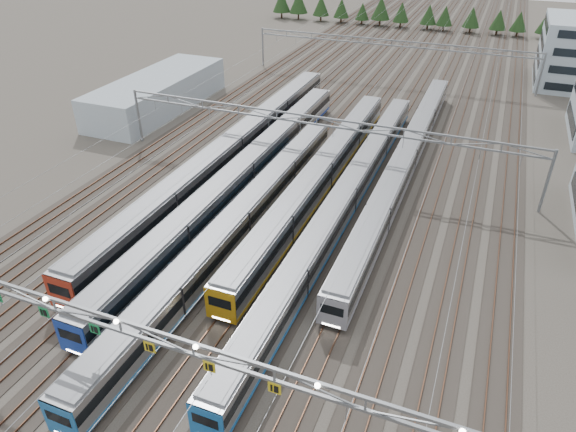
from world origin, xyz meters
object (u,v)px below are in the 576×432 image
at_px(train_a, 232,150).
at_px(train_e, 345,199).
at_px(train_d, 321,174).
at_px(gantry_near, 119,329).
at_px(west_shed, 158,93).
at_px(train_f, 405,160).
at_px(gantry_far, 391,48).
at_px(train_c, 238,224).
at_px(gantry_mid, 317,127).
at_px(train_b, 243,174).

relative_size(train_a, train_e, 1.01).
xyz_separation_m(train_d, gantry_near, (-2.30, -35.56, 4.91)).
height_order(train_a, west_shed, west_shed).
distance_m(train_a, train_d, 13.69).
xyz_separation_m(train_f, west_shed, (-45.00, 9.24, 0.73)).
bearing_deg(train_a, gantry_near, -73.49).
bearing_deg(train_e, gantry_far, 97.12).
distance_m(train_a, gantry_far, 48.80).
bearing_deg(gantry_far, train_e, -82.88).
bearing_deg(train_c, train_e, 46.76).
xyz_separation_m(train_a, train_f, (22.50, 6.32, -0.28)).
bearing_deg(gantry_far, gantry_mid, -90.00).
bearing_deg(west_shed, train_a, -34.67).
bearing_deg(train_c, gantry_mid, 83.10).
xyz_separation_m(train_d, gantry_mid, (-2.25, 4.56, 4.21)).
relative_size(train_b, west_shed, 2.04).
bearing_deg(train_c, train_a, 118.93).
relative_size(gantry_mid, gantry_far, 1.00).
height_order(train_f, west_shed, west_shed).
height_order(train_e, west_shed, west_shed).
distance_m(train_b, west_shed, 34.42).
relative_size(train_a, train_f, 1.01).
bearing_deg(gantry_far, train_d, -87.40).
relative_size(train_a, west_shed, 2.18).
bearing_deg(gantry_mid, train_a, -168.37).
relative_size(train_e, train_f, 1.01).
distance_m(train_b, train_e, 13.53).
bearing_deg(gantry_mid, train_e, -53.23).
bearing_deg(gantry_near, train_d, 86.30).
bearing_deg(gantry_mid, train_c, -96.90).
height_order(gantry_mid, gantry_far, same).
xyz_separation_m(gantry_near, gantry_far, (0.05, 85.12, -0.70)).
bearing_deg(train_d, gantry_far, 92.60).
relative_size(train_f, gantry_near, 1.14).
bearing_deg(train_e, west_shed, 151.19).
bearing_deg(gantry_near, train_a, 106.51).
xyz_separation_m(train_a, train_b, (4.50, -5.79, -0.15)).
xyz_separation_m(train_b, west_shed, (-27.00, 21.34, 0.60)).
xyz_separation_m(train_c, train_e, (9.00, 9.57, -0.08)).
bearing_deg(train_a, west_shed, 145.33).
bearing_deg(gantry_far, west_shed, -136.74).
bearing_deg(train_b, train_a, 127.86).
height_order(gantry_near, gantry_mid, gantry_near).
xyz_separation_m(train_a, gantry_mid, (11.25, 2.32, 4.07)).
distance_m(train_e, gantry_mid, 12.10).
xyz_separation_m(train_a, train_e, (18.00, -6.72, -0.32)).
bearing_deg(gantry_near, train_c, 95.85).
relative_size(train_c, train_f, 0.82).
height_order(train_c, train_e, train_c).
distance_m(gantry_far, west_shed, 46.48).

